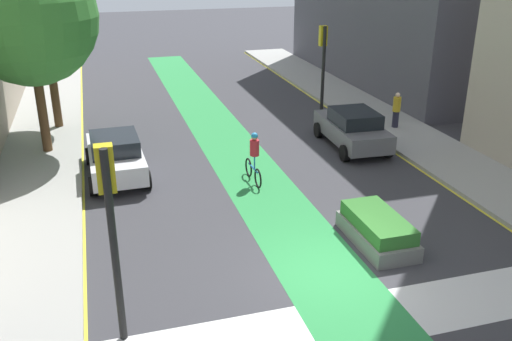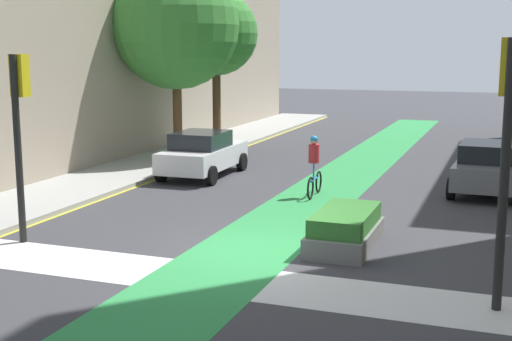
{
  "view_description": "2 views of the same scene",
  "coord_description": "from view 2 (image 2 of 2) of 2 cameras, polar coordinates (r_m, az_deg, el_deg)",
  "views": [
    {
      "loc": [
        -5.2,
        -11.12,
        7.78
      ],
      "look_at": [
        -0.91,
        3.49,
        1.53
      ],
      "focal_mm": 39.14,
      "sensor_mm": 36.0,
      "label": 1
    },
    {
      "loc": [
        5.2,
        -13.87,
        4.41
      ],
      "look_at": [
        -0.93,
        2.87,
        1.27
      ],
      "focal_mm": 49.02,
      "sensor_mm": 36.0,
      "label": 2
    }
  ],
  "objects": [
    {
      "name": "cyclist_in_lane",
      "position": [
        20.91,
        4.77,
        0.47
      ],
      "size": [
        0.32,
        1.73,
        1.86
      ],
      "color": "black",
      "rests_on": "ground_plane"
    },
    {
      "name": "street_tree_far",
      "position": [
        30.65,
        -3.28,
        11.06
      ],
      "size": [
        3.62,
        3.62,
        6.69
      ],
      "color": "brown",
      "rests_on": "sidewalk_left"
    },
    {
      "name": "median_planter",
      "position": [
        15.78,
        7.3,
        -4.81
      ],
      "size": [
        1.29,
        2.67,
        0.85
      ],
      "color": "slate",
      "rests_on": "ground_plane"
    },
    {
      "name": "traffic_signal_near_left",
      "position": [
        16.6,
        -18.75,
        4.57
      ],
      "size": [
        0.35,
        0.52,
        4.27
      ],
      "color": "black",
      "rests_on": "ground_plane"
    },
    {
      "name": "ground_plane",
      "position": [
        15.45,
        -0.42,
        -6.6
      ],
      "size": [
        120.0,
        120.0,
        0.0
      ],
      "primitive_type": "plane",
      "color": "#38383D"
    },
    {
      "name": "crosswalk_band",
      "position": [
        13.68,
        -3.39,
        -8.82
      ],
      "size": [
        12.0,
        1.8,
        0.01
      ],
      "primitive_type": "cube",
      "color": "silver",
      "rests_on": "ground_plane"
    },
    {
      "name": "curb_stripe_left",
      "position": [
        18.36,
        -18.29,
        -4.42
      ],
      "size": [
        0.16,
        60.0,
        0.01
      ],
      "primitive_type": "cube",
      "color": "yellow",
      "rests_on": "ground_plane"
    },
    {
      "name": "car_grey_right_far",
      "position": [
        22.59,
        18.4,
        0.27
      ],
      "size": [
        2.17,
        4.27,
        1.57
      ],
      "color": "slate",
      "rests_on": "ground_plane"
    },
    {
      "name": "car_white_left_far",
      "position": [
        24.28,
        -4.38,
        1.4
      ],
      "size": [
        2.11,
        4.24,
        1.57
      ],
      "color": "silver",
      "rests_on": "ground_plane"
    },
    {
      "name": "traffic_signal_near_right",
      "position": [
        12.23,
        19.86,
        3.69
      ],
      "size": [
        0.35,
        0.52,
        4.58
      ],
      "color": "black",
      "rests_on": "ground_plane"
    },
    {
      "name": "bike_lane_paint",
      "position": [
        15.49,
        -0.87,
        -6.54
      ],
      "size": [
        2.4,
        60.0,
        0.01
      ],
      "primitive_type": "cube",
      "color": "#2D8C47",
      "rests_on": "ground_plane"
    },
    {
      "name": "street_tree_near",
      "position": [
        27.89,
        -6.56,
        11.68
      ],
      "size": [
        4.99,
        4.99,
        7.63
      ],
      "color": "brown",
      "rests_on": "sidewalk_left"
    }
  ]
}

